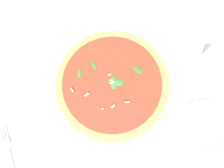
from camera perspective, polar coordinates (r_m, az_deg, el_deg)
The scene contains 6 objects.
ground_plane at distance 0.97m, azimuth 1.75°, elevation 1.21°, with size 6.00×6.00×0.00m, color white.
pizza_arugula_main at distance 0.95m, azimuth -0.00°, elevation -0.18°, with size 0.36×0.36×0.05m.
napkin at distance 0.98m, azimuth -17.94°, elevation -13.25°, with size 0.13×0.10×0.01m.
fork at distance 0.98m, azimuth -18.13°, elevation -12.86°, with size 0.18×0.06×0.00m.
side_plate_white at distance 0.97m, azimuth 16.40°, elevation -7.28°, with size 0.16×0.16×0.02m.
shaker_pepper at distance 1.00m, azimuth 17.43°, elevation 5.22°, with size 0.03×0.03×0.07m.
Camera 1 is at (-0.24, 0.05, 0.94)m, focal length 50.00 mm.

